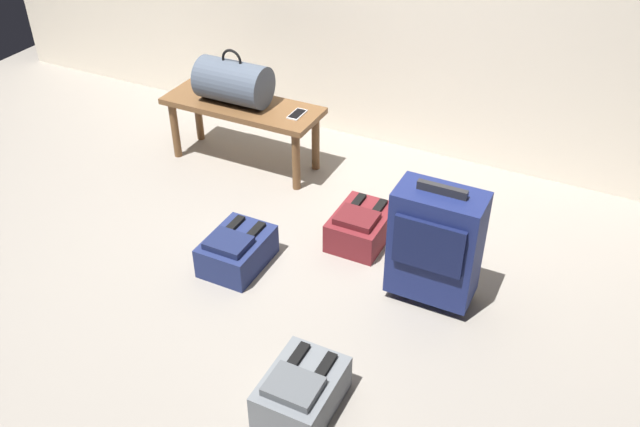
# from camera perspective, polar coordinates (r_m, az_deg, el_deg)

# --- Properties ---
(ground_plane) EXTENTS (6.60, 6.60, 0.00)m
(ground_plane) POSITION_cam_1_polar(r_m,az_deg,el_deg) (3.59, -6.05, -4.45)
(ground_plane) COLOR gray
(bench) EXTENTS (1.00, 0.36, 0.42)m
(bench) POSITION_cam_1_polar(r_m,az_deg,el_deg) (4.29, -6.48, 8.36)
(bench) COLOR brown
(bench) RESTS_ON ground
(duffel_bag_slate) EXTENTS (0.44, 0.26, 0.34)m
(duffel_bag_slate) POSITION_cam_1_polar(r_m,az_deg,el_deg) (4.24, -7.25, 10.86)
(duffel_bag_slate) COLOR #475160
(duffel_bag_slate) RESTS_ON bench
(cell_phone) EXTENTS (0.07, 0.14, 0.01)m
(cell_phone) POSITION_cam_1_polar(r_m,az_deg,el_deg) (4.10, -1.92, 8.29)
(cell_phone) COLOR silver
(cell_phone) RESTS_ON bench
(suitcase_upright_navy) EXTENTS (0.41, 0.25, 0.65)m
(suitcase_upright_navy) POSITION_cam_1_polar(r_m,az_deg,el_deg) (3.22, 9.62, -2.49)
(suitcase_upright_navy) COLOR navy
(suitcase_upright_navy) RESTS_ON ground
(backpack_navy) EXTENTS (0.28, 0.38, 0.21)m
(backpack_navy) POSITION_cam_1_polar(r_m,az_deg,el_deg) (3.55, -6.99, -3.09)
(backpack_navy) COLOR navy
(backpack_navy) RESTS_ON ground
(backpack_maroon) EXTENTS (0.28, 0.38, 0.21)m
(backpack_maroon) POSITION_cam_1_polar(r_m,az_deg,el_deg) (3.70, 3.44, -1.07)
(backpack_maroon) COLOR maroon
(backpack_maroon) RESTS_ON ground
(backpack_grey) EXTENTS (0.28, 0.38, 0.21)m
(backpack_grey) POSITION_cam_1_polar(r_m,az_deg,el_deg) (2.86, -1.58, -14.60)
(backpack_grey) COLOR slate
(backpack_grey) RESTS_ON ground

